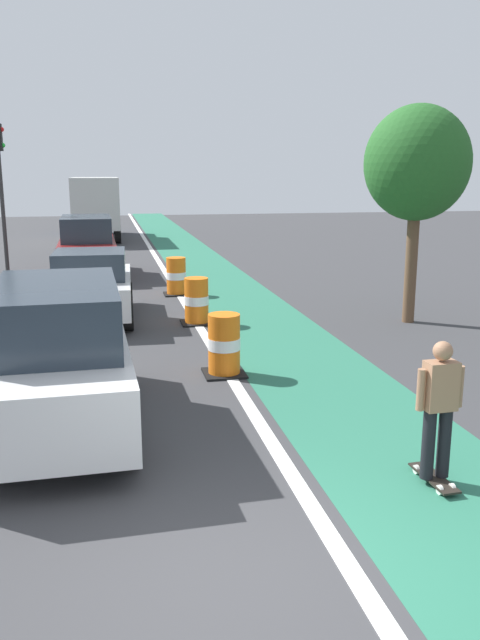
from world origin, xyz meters
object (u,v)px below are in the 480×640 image
object	(u,v)px
parked_suv_third	(87,246)
traffic_barrel_back	(176,277)
traffic_barrel_mid	(196,301)
street_tree_sidewalk	(417,164)
parked_suv_nearest	(59,356)
parked_sedan_second	(92,286)
traffic_light_corner	(0,172)
skateboarder_on_lane	(439,408)
traffic_barrel_front	(224,345)
delivery_truck_down_block	(96,204)

from	to	relation	value
parked_suv_third	traffic_barrel_back	world-z (taller)	parked_suv_third
traffic_barrel_mid	street_tree_sidewalk	size ratio (longest dim) A/B	0.22
parked_suv_nearest	traffic_barrel_mid	distance (m)	6.56
traffic_barrel_mid	parked_sedan_second	bearing A→B (deg)	159.96
parked_sedan_second	parked_suv_nearest	bearing A→B (deg)	-92.64
parked_suv_nearest	traffic_barrel_back	bearing A→B (deg)	74.75
parked_suv_nearest	parked_suv_third	world-z (taller)	same
parked_suv_third	traffic_light_corner	size ratio (longest dim) A/B	0.91
parked_sedan_second	street_tree_sidewalk	size ratio (longest dim) A/B	0.83
parked_sedan_second	traffic_light_corner	xyz separation A→B (m)	(-3.08, 8.32, 2.67)
traffic_barrel_mid	skateboarder_on_lane	bearing A→B (deg)	-79.70
parked_suv_third	traffic_barrel_back	bearing A→B (deg)	-57.35
skateboarder_on_lane	traffic_barrel_front	world-z (taller)	skateboarder_on_lane
parked_sedan_second	traffic_barrel_front	size ratio (longest dim) A/B	3.82
skateboarder_on_lane	street_tree_sidewalk	xyz separation A→B (m)	(3.42, 7.72, 2.76)
parked_suv_nearest	traffic_barrel_front	size ratio (longest dim) A/B	4.27
parked_sedan_second	delivery_truck_down_block	xyz separation A→B (m)	(-0.04, 19.75, 1.01)
skateboarder_on_lane	delivery_truck_down_block	size ratio (longest dim) A/B	0.22
parked_suv_third	skateboarder_on_lane	bearing A→B (deg)	-75.60
parked_sedan_second	delivery_truck_down_block	size ratio (longest dim) A/B	0.55
skateboarder_on_lane	parked_suv_nearest	world-z (taller)	parked_suv_nearest
traffic_barrel_back	street_tree_sidewalk	xyz separation A→B (m)	(5.04, -4.63, 3.14)
traffic_barrel_front	street_tree_sidewalk	bearing A→B (deg)	32.21
traffic_barrel_mid	traffic_barrel_back	bearing A→B (deg)	90.99
skateboarder_on_lane	parked_suv_nearest	size ratio (longest dim) A/B	0.36
parked_suv_nearest	street_tree_sidewalk	size ratio (longest dim) A/B	0.93
parked_suv_third	traffic_barrel_front	bearing A→B (deg)	-77.71
skateboarder_on_lane	traffic_barrel_mid	size ratio (longest dim) A/B	1.55
parked_suv_nearest	parked_sedan_second	world-z (taller)	parked_suv_nearest
parked_suv_third	traffic_light_corner	xyz separation A→B (m)	(-2.83, 1.37, 2.47)
delivery_truck_down_block	street_tree_sidewalk	bearing A→B (deg)	-70.91
skateboarder_on_lane	delivery_truck_down_block	distance (m)	29.47
parked_suv_nearest	traffic_light_corner	xyz separation A→B (m)	(-2.76, 15.15, 2.47)
parked_suv_third	traffic_barrel_mid	size ratio (longest dim) A/B	4.25
traffic_barrel_mid	street_tree_sidewalk	xyz separation A→B (m)	(4.98, -0.84, 3.14)
parked_suv_nearest	delivery_truck_down_block	xyz separation A→B (m)	(0.27, 26.58, 0.81)
traffic_barrel_mid	traffic_barrel_back	distance (m)	3.79
parked_suv_nearest	delivery_truck_down_block	world-z (taller)	delivery_truck_down_block
skateboarder_on_lane	parked_suv_nearest	xyz separation A→B (m)	(-4.28, 2.60, 0.12)
delivery_truck_down_block	street_tree_sidewalk	world-z (taller)	street_tree_sidewalk
parked_suv_third	traffic_barrel_front	size ratio (longest dim) A/B	4.25
traffic_barrel_back	parked_sedan_second	bearing A→B (deg)	-128.78
traffic_barrel_mid	delivery_truck_down_block	xyz separation A→B (m)	(-2.45, 20.63, 1.31)
parked_suv_nearest	traffic_barrel_back	xyz separation A→B (m)	(2.66, 9.74, -0.50)
traffic_barrel_front	skateboarder_on_lane	bearing A→B (deg)	-70.28
skateboarder_on_lane	parked_suv_third	world-z (taller)	parked_suv_third
skateboarder_on_lane	traffic_barrel_back	world-z (taller)	skateboarder_on_lane
skateboarder_on_lane	traffic_barrel_back	distance (m)	12.46
traffic_light_corner	skateboarder_on_lane	bearing A→B (deg)	-68.38
street_tree_sidewalk	parked_suv_third	bearing A→B (deg)	131.37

